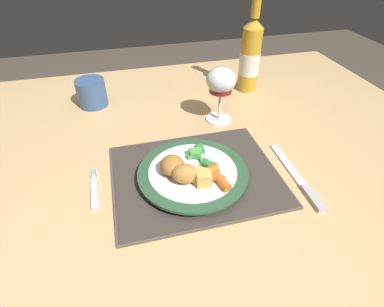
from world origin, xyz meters
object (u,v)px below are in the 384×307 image
(dinner_plate, at_px, (193,174))
(drinking_cup, at_px, (92,92))
(dining_table, at_px, (173,173))
(bottle, at_px, (250,55))
(wine_glass, at_px, (221,83))
(fork, at_px, (94,191))
(table_knife, at_px, (300,180))

(dinner_plate, xyz_separation_m, drinking_cup, (-0.20, 0.39, 0.02))
(dining_table, xyz_separation_m, bottle, (0.30, 0.26, 0.19))
(dining_table, relative_size, wine_glass, 9.68)
(fork, height_order, drinking_cup, drinking_cup)
(bottle, relative_size, drinking_cup, 3.51)
(dinner_plate, relative_size, wine_glass, 1.54)
(bottle, bearing_deg, drinking_cup, 178.16)
(bottle, bearing_deg, wine_glass, -133.08)
(dining_table, height_order, bottle, bottle)
(dinner_plate, distance_m, wine_glass, 0.27)
(dinner_plate, xyz_separation_m, table_knife, (0.22, -0.06, -0.01))
(wine_glass, bearing_deg, dinner_plate, -121.03)
(dinner_plate, distance_m, table_knife, 0.23)
(drinking_cup, bearing_deg, table_knife, -46.97)
(dinner_plate, bearing_deg, dining_table, 101.05)
(fork, bearing_deg, bottle, 36.76)
(dining_table, relative_size, dinner_plate, 6.29)
(fork, xyz_separation_m, wine_glass, (0.33, 0.20, 0.11))
(dining_table, height_order, dinner_plate, dinner_plate)
(drinking_cup, bearing_deg, wine_glass, -27.40)
(table_knife, distance_m, bottle, 0.45)
(wine_glass, bearing_deg, bottle, 46.92)
(table_knife, bearing_deg, bottle, 82.17)
(dining_table, height_order, fork, fork)
(dining_table, xyz_separation_m, dinner_plate, (0.02, -0.12, 0.09))
(fork, bearing_deg, dinner_plate, -4.21)
(bottle, bearing_deg, dining_table, -139.37)
(dining_table, xyz_separation_m, fork, (-0.18, -0.10, 0.08))
(dinner_plate, relative_size, table_knife, 1.07)
(dinner_plate, distance_m, fork, 0.20)
(dining_table, bearing_deg, dinner_plate, -78.95)
(dinner_plate, xyz_separation_m, fork, (-0.20, 0.02, -0.01))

